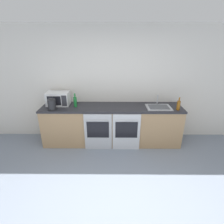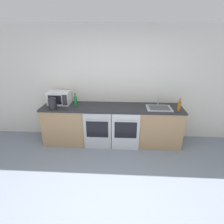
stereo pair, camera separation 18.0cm
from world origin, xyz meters
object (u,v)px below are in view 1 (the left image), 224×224
(oven_right, at_px, (126,132))
(sink, at_px, (159,107))
(kettle, at_px, (52,104))
(oven_left, at_px, (98,132))
(microwave, at_px, (58,99))
(bottle_green, at_px, (75,102))
(bottle_amber, at_px, (179,105))

(oven_right, bearing_deg, sink, 21.47)
(sink, bearing_deg, kettle, -176.43)
(oven_right, bearing_deg, kettle, 174.99)
(oven_right, xyz_separation_m, kettle, (-1.57, 0.14, 0.58))
(oven_left, distance_m, microwave, 1.19)
(bottle_green, relative_size, sink, 0.56)
(oven_right, xyz_separation_m, sink, (0.71, 0.28, 0.47))
(oven_left, bearing_deg, kettle, 171.87)
(oven_left, xyz_separation_m, kettle, (-0.97, 0.14, 0.58))
(oven_left, relative_size, kettle, 3.49)
(bottle_amber, distance_m, kettle, 2.66)
(oven_left, relative_size, bottle_amber, 3.09)
(microwave, xyz_separation_m, kettle, (-0.05, -0.31, -0.03))
(microwave, bearing_deg, bottle_green, -16.04)
(oven_left, bearing_deg, bottle_green, 147.48)
(oven_right, height_order, microwave, microwave)
(oven_left, xyz_separation_m, bottle_green, (-0.51, 0.33, 0.58))
(bottle_green, distance_m, kettle, 0.49)
(oven_left, relative_size, sink, 1.58)
(bottle_amber, relative_size, bottle_green, 0.91)
(oven_right, height_order, kettle, kettle)
(bottle_green, xyz_separation_m, sink, (1.83, -0.05, -0.10))
(oven_left, bearing_deg, bottle_amber, 4.96)
(oven_right, distance_m, bottle_green, 1.30)
(kettle, bearing_deg, bottle_amber, 0.20)
(sink, bearing_deg, oven_right, -158.53)
(oven_right, bearing_deg, bottle_amber, 7.70)
(microwave, distance_m, sink, 2.25)
(kettle, bearing_deg, sink, 3.57)
(microwave, xyz_separation_m, bottle_amber, (2.61, -0.30, -0.04))
(microwave, xyz_separation_m, sink, (2.24, -0.16, -0.14))
(oven_right, distance_m, bottle_amber, 1.24)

